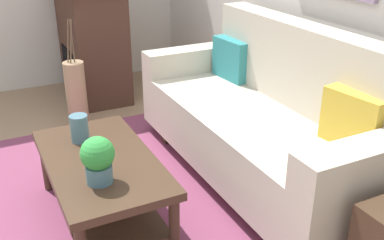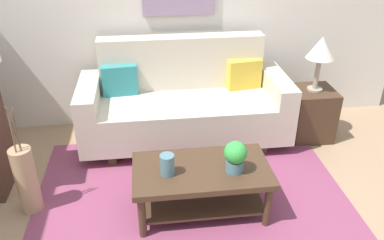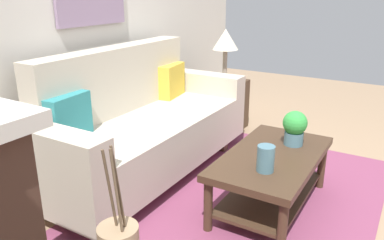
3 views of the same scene
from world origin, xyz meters
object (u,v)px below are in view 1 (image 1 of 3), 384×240
at_px(tabletop_vase, 79,128).
at_px(coffee_table, 102,175).
at_px(throw_pillow_teal, 231,59).
at_px(couch, 263,121).
at_px(potted_plant_tabletop, 98,159).
at_px(fireplace, 92,40).
at_px(floor_vase, 76,96).
at_px(throw_pillow_mustard, 353,120).

bearing_deg(tabletop_vase, coffee_table, 9.25).
bearing_deg(throw_pillow_teal, tabletop_vase, -73.49).
relative_size(couch, coffee_table, 1.94).
height_order(couch, potted_plant_tabletop, couch).
relative_size(tabletop_vase, fireplace, 0.15).
bearing_deg(floor_vase, couch, 34.76).
height_order(coffee_table, floor_vase, floor_vase).
distance_m(throw_pillow_teal, floor_vase, 1.38).
bearing_deg(throw_pillow_mustard, potted_plant_tabletop, -106.33).
relative_size(throw_pillow_teal, floor_vase, 0.60).
bearing_deg(tabletop_vase, couch, 77.61).
height_order(couch, throw_pillow_teal, couch).
height_order(couch, floor_vase, couch).
xyz_separation_m(couch, throw_pillow_teal, (-0.66, 0.13, 0.25)).
relative_size(throw_pillow_teal, throw_pillow_mustard, 1.00).
height_order(throw_pillow_mustard, potted_plant_tabletop, throw_pillow_mustard).
distance_m(throw_pillow_teal, fireplace, 1.63).
height_order(fireplace, floor_vase, fireplace).
height_order(potted_plant_tabletop, fireplace, fireplace).
bearing_deg(tabletop_vase, potted_plant_tabletop, -2.78).
bearing_deg(tabletop_vase, floor_vase, 168.62).
bearing_deg(floor_vase, potted_plant_tabletop, -8.70).
distance_m(throw_pillow_mustard, tabletop_vase, 1.62).
relative_size(throw_pillow_teal, tabletop_vase, 2.08).
distance_m(coffee_table, floor_vase, 1.42).
distance_m(throw_pillow_teal, potted_plant_tabletop, 1.64).
height_order(throw_pillow_mustard, fireplace, fireplace).
bearing_deg(potted_plant_tabletop, coffee_table, 164.33).
bearing_deg(coffee_table, potted_plant_tabletop, -15.67).
xyz_separation_m(throw_pillow_teal, floor_vase, (-0.74, -1.10, -0.38)).
height_order(couch, coffee_table, couch).
distance_m(tabletop_vase, potted_plant_tabletop, 0.53).
bearing_deg(couch, throw_pillow_teal, 169.12).
bearing_deg(fireplace, throw_pillow_teal, 27.06).
bearing_deg(coffee_table, fireplace, 165.71).
bearing_deg(couch, fireplace, -163.73).
relative_size(throw_pillow_mustard, floor_vase, 0.60).
height_order(throw_pillow_mustard, floor_vase, throw_pillow_mustard).
bearing_deg(couch, potted_plant_tabletop, -77.99).
relative_size(couch, potted_plant_tabletop, 8.13).
relative_size(throw_pillow_mustard, potted_plant_tabletop, 1.37).
xyz_separation_m(tabletop_vase, floor_vase, (-1.14, 0.23, -0.22)).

